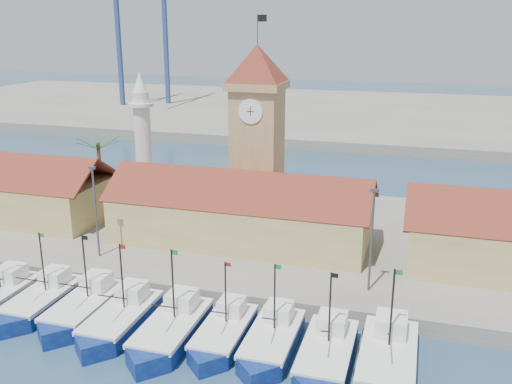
% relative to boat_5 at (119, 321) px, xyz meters
% --- Properties ---
extents(ground, '(400.00, 400.00, 0.00)m').
position_rel_boat_5_xyz_m(ground, '(4.48, -2.38, -0.76)').
color(ground, navy).
rests_on(ground, ground).
extents(quay, '(140.00, 32.00, 1.50)m').
position_rel_boat_5_xyz_m(quay, '(4.48, 21.62, -0.01)').
color(quay, gray).
rests_on(quay, ground).
extents(terminal, '(240.00, 80.00, 2.00)m').
position_rel_boat_5_xyz_m(terminal, '(4.48, 107.62, 0.24)').
color(terminal, gray).
rests_on(terminal, ground).
extents(boat_3, '(3.42, 9.38, 7.10)m').
position_rel_boat_5_xyz_m(boat_3, '(-8.04, 0.98, -0.03)').
color(boat_3, navy).
rests_on(boat_3, ground).
extents(boat_4, '(3.57, 9.79, 7.41)m').
position_rel_boat_5_xyz_m(boat_4, '(-3.85, 0.82, 0.00)').
color(boat_4, navy).
rests_on(boat_4, ground).
extents(boat_5, '(3.57, 9.77, 7.40)m').
position_rel_boat_5_xyz_m(boat_5, '(0.00, 0.00, 0.00)').
color(boat_5, navy).
rests_on(boat_5, ground).
extents(boat_6, '(3.69, 10.11, 7.65)m').
position_rel_boat_5_xyz_m(boat_6, '(4.56, -0.42, 0.03)').
color(boat_6, navy).
rests_on(boat_6, ground).
extents(boat_7, '(3.27, 8.96, 6.78)m').
position_rel_boat_5_xyz_m(boat_7, '(8.52, 0.45, -0.06)').
color(boat_7, navy).
rests_on(boat_7, ground).
extents(boat_8, '(3.42, 9.38, 7.10)m').
position_rel_boat_5_xyz_m(boat_8, '(12.36, 0.40, -0.03)').
color(boat_8, navy).
rests_on(boat_8, ground).
extents(boat_9, '(3.53, 9.67, 7.31)m').
position_rel_boat_5_xyz_m(boat_9, '(16.56, -0.31, -0.01)').
color(boat_9, navy).
rests_on(boat_9, ground).
extents(boat_10, '(3.83, 10.48, 7.93)m').
position_rel_boat_5_xyz_m(boat_10, '(20.78, 0.12, 0.06)').
color(boat_10, navy).
rests_on(boat_10, ground).
extents(hall_center, '(27.04, 10.13, 7.61)m').
position_rel_boat_5_xyz_m(hall_center, '(4.48, 17.62, 3.22)').
color(hall_center, '#D3BF73').
rests_on(hall_center, quay).
extents(clock_tower, '(5.80, 5.80, 22.70)m').
position_rel_boat_5_xyz_m(clock_tower, '(4.48, 23.62, 11.20)').
color(clock_tower, tan).
rests_on(clock_tower, quay).
extents(minaret, '(3.00, 3.00, 16.30)m').
position_rel_boat_5_xyz_m(minaret, '(-10.52, 25.62, 8.96)').
color(minaret, silver).
rests_on(minaret, quay).
extents(palm_tree, '(5.60, 5.03, 8.39)m').
position_rel_boat_5_xyz_m(palm_tree, '(-15.52, 23.62, 5.48)').
color(palm_tree, brown).
rests_on(palm_tree, quay).
extents(lamp_posts, '(80.70, 0.25, 9.03)m').
position_rel_boat_5_xyz_m(lamp_posts, '(4.98, 9.62, 5.71)').
color(lamp_posts, '#3F3F44').
rests_on(lamp_posts, quay).
extents(crane_blue_far, '(1.00, 33.09, 47.31)m').
position_rel_boat_5_xyz_m(crane_blue_far, '(-54.95, 98.29, 27.50)').
color(crane_blue_far, navy).
rests_on(crane_blue_far, terminal).
extents(crane_blue_near, '(1.00, 34.15, 39.95)m').
position_rel_boat_5_xyz_m(crane_blue_near, '(-44.57, 103.93, 23.52)').
color(crane_blue_near, navy).
rests_on(crane_blue_near, terminal).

